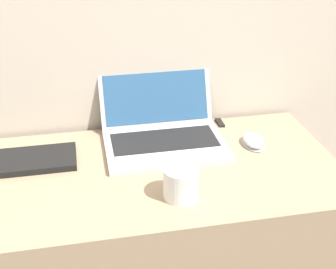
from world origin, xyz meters
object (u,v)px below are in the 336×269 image
Objects in this scene: drink_cup at (181,182)px; usb_stick at (220,123)px; computer_mouse at (253,141)px; external_keyboard at (14,162)px; laptop at (163,131)px.

drink_cup is 1.60× the size of usb_stick.
drink_cup is 0.38m from computer_mouse.
external_keyboard is at bearing 178.06° from computer_mouse.
computer_mouse reaches higher than usb_stick.
computer_mouse reaches higher than external_keyboard.
external_keyboard is 0.71m from usb_stick.
computer_mouse is 0.76m from external_keyboard.
computer_mouse is (0.30, 0.24, -0.03)m from drink_cup.
usb_stick is at bearing 11.68° from external_keyboard.
laptop is 0.24m from usb_stick.
drink_cup is 0.89× the size of computer_mouse.
external_keyboard is (-0.47, -0.06, -0.03)m from laptop.
external_keyboard is at bearing 150.48° from drink_cup.
laptop is 1.03× the size of external_keyboard.
computer_mouse is 1.79× the size of usb_stick.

